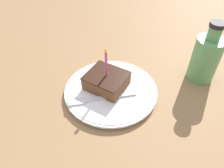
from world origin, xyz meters
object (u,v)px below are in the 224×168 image
fork (98,99)px  cake_slice (106,80)px  plate (112,91)px  bottle (206,58)px

fork → cake_slice: bearing=96.3°
plate → cake_slice: cake_slice is taller
plate → fork: size_ratio=1.74×
cake_slice → fork: 0.06m
plate → cake_slice: 0.04m
plate → fork: (-0.01, -0.05, 0.01)m
fork → bottle: size_ratio=0.81×
cake_slice → bottle: 0.30m
cake_slice → fork: size_ratio=0.86×
bottle → cake_slice: bearing=-138.3°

